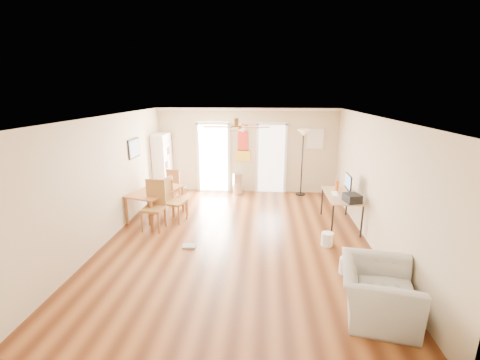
# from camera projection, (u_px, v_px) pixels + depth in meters

# --- Properties ---
(floor) EXTENTS (7.00, 7.00, 0.00)m
(floor) POSITION_uv_depth(u_px,v_px,m) (238.00, 238.00, 7.03)
(floor) COLOR brown
(floor) RESTS_ON ground
(ceiling) EXTENTS (5.50, 7.00, 0.00)m
(ceiling) POSITION_uv_depth(u_px,v_px,m) (238.00, 117.00, 6.35)
(ceiling) COLOR silver
(ceiling) RESTS_ON floor
(wall_back) EXTENTS (5.50, 0.04, 2.60)m
(wall_back) POSITION_uv_depth(u_px,v_px,m) (247.00, 151.00, 10.05)
(wall_back) COLOR beige
(wall_back) RESTS_ON floor
(wall_front) EXTENTS (5.50, 0.04, 2.60)m
(wall_front) POSITION_uv_depth(u_px,v_px,m) (210.00, 271.00, 3.32)
(wall_front) COLOR beige
(wall_front) RESTS_ON floor
(wall_left) EXTENTS (0.04, 7.00, 2.60)m
(wall_left) POSITION_uv_depth(u_px,v_px,m) (109.00, 178.00, 6.89)
(wall_left) COLOR beige
(wall_left) RESTS_ON floor
(wall_right) EXTENTS (0.04, 7.00, 2.60)m
(wall_right) POSITION_uv_depth(u_px,v_px,m) (375.00, 183.00, 6.49)
(wall_right) COLOR beige
(wall_right) RESTS_ON floor
(crown_molding) EXTENTS (5.50, 7.00, 0.08)m
(crown_molding) POSITION_uv_depth(u_px,v_px,m) (238.00, 119.00, 6.36)
(crown_molding) COLOR white
(crown_molding) RESTS_ON wall_back
(kitchen_doorway) EXTENTS (0.90, 0.10, 2.10)m
(kitchen_doorway) POSITION_uv_depth(u_px,v_px,m) (214.00, 158.00, 10.18)
(kitchen_doorway) COLOR white
(kitchen_doorway) RESTS_ON wall_back
(bathroom_doorway) EXTENTS (0.80, 0.10, 2.10)m
(bathroom_doorway) POSITION_uv_depth(u_px,v_px,m) (271.00, 159.00, 10.05)
(bathroom_doorway) COLOR white
(bathroom_doorway) RESTS_ON wall_back
(wall_decal) EXTENTS (0.46, 0.03, 1.10)m
(wall_decal) POSITION_uv_depth(u_px,v_px,m) (243.00, 143.00, 9.98)
(wall_decal) COLOR red
(wall_decal) RESTS_ON wall_back
(ac_grille) EXTENTS (0.50, 0.04, 0.60)m
(ac_grille) POSITION_uv_depth(u_px,v_px,m) (315.00, 139.00, 9.77)
(ac_grille) COLOR white
(ac_grille) RESTS_ON wall_back
(framed_poster) EXTENTS (0.04, 0.66, 0.48)m
(framed_poster) POSITION_uv_depth(u_px,v_px,m) (134.00, 148.00, 8.13)
(framed_poster) COLOR black
(framed_poster) RESTS_ON wall_left
(ceiling_fan) EXTENTS (1.24, 1.24, 0.20)m
(ceiling_fan) POSITION_uv_depth(u_px,v_px,m) (236.00, 127.00, 6.10)
(ceiling_fan) COLOR #593819
(ceiling_fan) RESTS_ON ceiling
(bookshelf) EXTENTS (0.44, 0.87, 1.86)m
(bookshelf) POSITION_uv_depth(u_px,v_px,m) (163.00, 165.00, 9.86)
(bookshelf) COLOR white
(bookshelf) RESTS_ON floor
(dining_table) EXTENTS (1.27, 1.62, 0.71)m
(dining_table) POSITION_uv_depth(u_px,v_px,m) (156.00, 204.00, 8.14)
(dining_table) COLOR #A86636
(dining_table) RESTS_ON floor
(dining_chair_right_a) EXTENTS (0.49, 0.49, 0.97)m
(dining_chair_right_a) POSITION_uv_depth(u_px,v_px,m) (180.00, 196.00, 8.32)
(dining_chair_right_a) COLOR #9C6332
(dining_chair_right_a) RESTS_ON floor
(dining_chair_right_b) EXTENTS (0.54, 0.54, 1.07)m
(dining_chair_right_b) POSITION_uv_depth(u_px,v_px,m) (175.00, 200.00, 7.86)
(dining_chair_right_b) COLOR olive
(dining_chair_right_b) RESTS_ON floor
(dining_chair_near) EXTENTS (0.50, 0.50, 1.12)m
(dining_chair_near) POSITION_uv_depth(u_px,v_px,m) (153.00, 206.00, 7.36)
(dining_chair_near) COLOR olive
(dining_chair_near) RESTS_ON floor
(dining_chair_far) EXTENTS (0.49, 0.49, 0.98)m
(dining_chair_far) POSITION_uv_depth(u_px,v_px,m) (177.00, 185.00, 9.26)
(dining_chair_far) COLOR #AD7238
(dining_chair_far) RESTS_ON floor
(trash_can) EXTENTS (0.35, 0.35, 0.67)m
(trash_can) POSITION_uv_depth(u_px,v_px,m) (238.00, 184.00, 10.00)
(trash_can) COLOR #B3B3B5
(trash_can) RESTS_ON floor
(torchiere_lamp) EXTENTS (0.38, 0.38, 2.00)m
(torchiere_lamp) POSITION_uv_depth(u_px,v_px,m) (302.00, 163.00, 9.77)
(torchiere_lamp) COLOR black
(torchiere_lamp) RESTS_ON floor
(computer_desk) EXTENTS (0.71, 1.41, 0.76)m
(computer_desk) POSITION_uv_depth(u_px,v_px,m) (340.00, 210.00, 7.65)
(computer_desk) COLOR #A17557
(computer_desk) RESTS_ON floor
(imac) EXTENTS (0.25, 0.52, 0.49)m
(imac) POSITION_uv_depth(u_px,v_px,m) (348.00, 185.00, 7.46)
(imac) COLOR black
(imac) RESTS_ON computer_desk
(keyboard) EXTENTS (0.16, 0.40, 0.01)m
(keyboard) POSITION_uv_depth(u_px,v_px,m) (335.00, 194.00, 7.59)
(keyboard) COLOR white
(keyboard) RESTS_ON computer_desk
(printer) EXTENTS (0.38, 0.42, 0.18)m
(printer) POSITION_uv_depth(u_px,v_px,m) (352.00, 198.00, 7.02)
(printer) COLOR black
(printer) RESTS_ON computer_desk
(orange_bottle) EXTENTS (0.09, 0.09, 0.24)m
(orange_bottle) POSITION_uv_depth(u_px,v_px,m) (337.00, 186.00, 7.83)
(orange_bottle) COLOR #CA4E11
(orange_bottle) RESTS_ON computer_desk
(wastebasket_a) EXTENTS (0.30, 0.30, 0.28)m
(wastebasket_a) POSITION_uv_depth(u_px,v_px,m) (327.00, 239.00, 6.68)
(wastebasket_a) COLOR white
(wastebasket_a) RESTS_ON floor
(wastebasket_b) EXTENTS (0.31, 0.31, 0.28)m
(wastebasket_b) POSITION_uv_depth(u_px,v_px,m) (346.00, 266.00, 5.65)
(wastebasket_b) COLOR white
(wastebasket_b) RESTS_ON floor
(floor_cloth) EXTENTS (0.29, 0.23, 0.04)m
(floor_cloth) POSITION_uv_depth(u_px,v_px,m) (189.00, 246.00, 6.64)
(floor_cloth) COLOR gray
(floor_cloth) RESTS_ON floor
(armchair) EXTENTS (1.20, 1.31, 0.74)m
(armchair) POSITION_uv_depth(u_px,v_px,m) (377.00, 292.00, 4.53)
(armchair) COLOR #A9A9A4
(armchair) RESTS_ON floor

